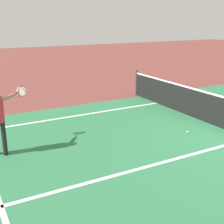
# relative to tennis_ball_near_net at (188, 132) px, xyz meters

# --- Properties ---
(line_service_near) EXTENTS (8.22, 0.10, 0.01)m
(line_service_near) POSITION_rel_tennis_ball_near_net_xyz_m (1.12, -5.24, -0.03)
(line_service_near) COLOR white
(line_service_near) RESTS_ON ground_plane
(line_center_service) EXTENTS (0.10, 6.40, 0.01)m
(line_center_service) POSITION_rel_tennis_ball_near_net_xyz_m (1.12, -2.04, -0.03)
(line_center_service) COLOR white
(line_center_service) RESTS_ON ground_plane
(tennis_ball_near_net) EXTENTS (0.07, 0.07, 0.07)m
(tennis_ball_near_net) POSITION_rel_tennis_ball_near_net_xyz_m (0.00, 0.00, 0.00)
(tennis_ball_near_net) COLOR #CCE033
(tennis_ball_near_net) RESTS_ON ground_plane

